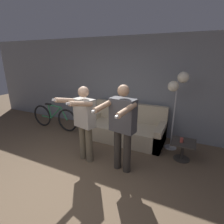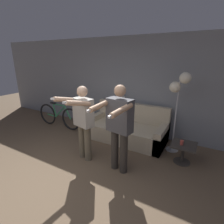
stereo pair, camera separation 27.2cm
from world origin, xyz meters
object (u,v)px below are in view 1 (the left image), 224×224
at_px(floor_lamp, 177,88).
at_px(cup, 182,140).
at_px(side_table, 183,147).
at_px(bicycle, 54,117).
at_px(couch, 125,129).
at_px(person_left, 84,120).
at_px(cat, 117,98).
at_px(person_right, 122,124).

relative_size(floor_lamp, cup, 18.61).
distance_m(side_table, bicycle, 3.61).
height_order(side_table, bicycle, bicycle).
bearing_deg(couch, person_left, -106.18).
bearing_deg(side_table, couch, 164.50).
bearing_deg(cup, cat, 156.58).
relative_size(cat, bicycle, 0.25).
xyz_separation_m(cat, side_table, (1.85, -0.73, -0.69)).
distance_m(cup, bicycle, 3.57).
xyz_separation_m(floor_lamp, cup, (0.23, -0.45, -0.98)).
distance_m(cat, cup, 2.04).
height_order(couch, cup, couch).
bearing_deg(floor_lamp, person_left, -140.17).
distance_m(person_left, cup, 2.02).
bearing_deg(floor_lamp, cat, 168.23).
height_order(couch, side_table, couch).
bearing_deg(side_table, bicycle, 177.92).
relative_size(person_left, cup, 16.19).
bearing_deg(couch, side_table, -15.50).
height_order(floor_lamp, side_table, floor_lamp).
relative_size(couch, person_right, 1.22).
height_order(person_left, floor_lamp, floor_lamp).
bearing_deg(person_right, cat, 126.53).
distance_m(person_left, cat, 1.62).
height_order(person_left, person_right, person_right).
relative_size(couch, floor_lamp, 1.12).
distance_m(person_right, side_table, 1.49).
height_order(couch, bicycle, couch).
bearing_deg(person_left, person_right, 13.63).
xyz_separation_m(person_left, floor_lamp, (1.55, 1.29, 0.55)).
bearing_deg(couch, cat, 139.93).
bearing_deg(person_left, bicycle, 163.87).
xyz_separation_m(person_left, cup, (1.78, 0.84, -0.44)).
distance_m(person_right, cup, 1.37).
relative_size(person_left, cat, 3.81).
height_order(cat, bicycle, cat).
relative_size(person_left, floor_lamp, 0.87).
bearing_deg(bicycle, side_table, -2.08).
relative_size(person_right, floor_lamp, 0.92).
bearing_deg(bicycle, person_left, -29.65).
xyz_separation_m(person_right, floor_lamp, (0.74, 1.29, 0.49)).
bearing_deg(bicycle, couch, 7.16).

